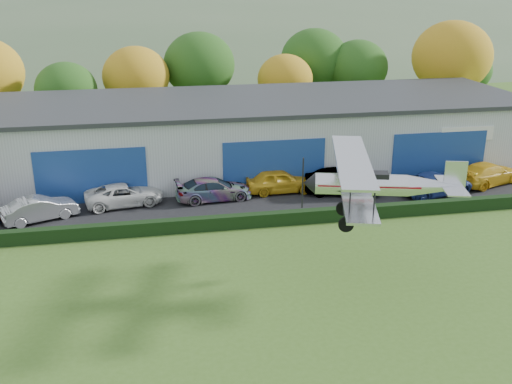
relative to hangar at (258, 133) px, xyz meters
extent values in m
cube|color=black|center=(-2.00, -6.98, -2.63)|extent=(48.00, 9.00, 0.05)
cube|color=black|center=(-2.00, -11.78, -2.26)|extent=(46.00, 0.60, 0.80)
cube|color=#B2B7BC|center=(0.00, 0.02, -0.16)|extent=(40.00, 12.00, 5.00)
cube|color=#2D3033|center=(0.00, 0.02, 2.49)|extent=(40.60, 12.60, 0.30)
cube|color=navy|center=(-12.00, -6.03, -0.86)|extent=(7.00, 0.12, 3.60)
cube|color=navy|center=(0.00, -6.03, -0.86)|extent=(7.00, 0.12, 3.60)
cube|color=navy|center=(12.00, -6.03, -0.86)|extent=(7.00, 0.12, 3.60)
cylinder|color=#3D2614|center=(-15.00, 10.02, -1.43)|extent=(0.36, 0.36, 2.45)
ellipsoid|color=#1E4C14|center=(-15.00, 10.02, 2.03)|extent=(5.32, 5.32, 4.79)
cylinder|color=#3D2614|center=(-9.00, 12.02, -1.26)|extent=(0.36, 0.36, 2.80)
ellipsoid|color=#976412|center=(-9.00, 12.02, 2.70)|extent=(6.08, 6.08, 5.47)
cylinder|color=#3D2614|center=(-3.00, 14.02, -1.08)|extent=(0.36, 0.36, 3.15)
ellipsoid|color=#1E4C14|center=(-3.00, 14.02, 3.37)|extent=(6.84, 6.84, 6.16)
cylinder|color=#3D2614|center=(5.00, 12.02, -1.43)|extent=(0.36, 0.36, 2.45)
ellipsoid|color=#976412|center=(5.00, 12.02, 2.03)|extent=(5.32, 5.32, 4.79)
cylinder|color=#3D2614|center=(13.00, 14.02, -1.26)|extent=(0.36, 0.36, 2.80)
ellipsoid|color=#1E4C14|center=(13.00, 14.02, 2.70)|extent=(6.08, 6.08, 5.47)
cylinder|color=#3D2614|center=(21.00, 10.02, -0.91)|extent=(0.36, 0.36, 3.50)
ellipsoid|color=#976412|center=(21.00, 10.02, 4.04)|extent=(7.60, 7.60, 6.84)
cylinder|color=#3D2614|center=(25.00, 14.02, -1.43)|extent=(0.36, 0.36, 2.45)
ellipsoid|color=#1E4C14|center=(25.00, 14.02, 2.03)|extent=(5.32, 5.32, 4.79)
cylinder|color=#3D2614|center=(9.00, 16.02, -1.08)|extent=(0.36, 0.36, 3.15)
ellipsoid|color=#1E4C14|center=(9.00, 16.02, 3.37)|extent=(6.84, 6.84, 6.16)
ellipsoid|color=#4C6642|center=(15.00, 112.02, -18.06)|extent=(320.00, 196.00, 56.00)
ellipsoid|color=#4C6642|center=(85.00, 112.02, -12.56)|extent=(240.00, 126.00, 36.00)
imported|color=silver|center=(-14.93, -8.52, -1.88)|extent=(4.65, 3.16, 1.45)
imported|color=silver|center=(-10.00, -6.87, -1.92)|extent=(5.25, 3.07, 1.37)
imported|color=gray|center=(-4.26, -6.96, -1.88)|extent=(5.15, 2.47, 1.45)
imported|color=gold|center=(0.31, -6.36, -1.80)|extent=(4.72, 1.94, 1.60)
imported|color=gray|center=(4.34, -7.55, -1.78)|extent=(5.26, 2.83, 1.65)
imported|color=navy|center=(10.56, -8.62, -1.87)|extent=(5.74, 3.69, 1.47)
imported|color=gold|center=(15.12, -7.46, -1.83)|extent=(5.77, 3.92, 1.55)
cylinder|color=silver|center=(1.30, -18.68, 2.08)|extent=(4.35, 2.08, 1.00)
cone|color=silver|center=(4.53, -19.56, 2.08)|extent=(2.63, 1.61, 1.00)
cone|color=black|center=(-1.01, -18.06, 2.08)|extent=(0.80, 1.11, 1.00)
cube|color=maroon|center=(1.62, -18.77, 2.14)|extent=(4.79, 2.22, 0.07)
cube|color=black|center=(1.84, -18.83, 2.55)|extent=(1.47, 1.00, 0.28)
cube|color=silver|center=(1.08, -18.62, 1.75)|extent=(3.45, 8.11, 0.11)
cube|color=silver|center=(0.87, -18.57, 3.25)|extent=(3.67, 8.57, 0.11)
cylinder|color=black|center=(-0.16, -21.29, 2.50)|extent=(0.08, 0.08, 1.45)
cylinder|color=black|center=(0.81, -21.55, 2.50)|extent=(0.08, 0.08, 1.45)
cylinder|color=black|center=(1.36, -15.70, 2.50)|extent=(0.08, 0.08, 1.45)
cylinder|color=black|center=(2.33, -15.96, 2.50)|extent=(0.08, 0.08, 1.45)
cylinder|color=black|center=(0.77, -18.94, 2.86)|extent=(0.13, 0.25, 0.83)
cylinder|color=black|center=(0.97, -18.19, 2.86)|extent=(0.13, 0.25, 0.83)
cylinder|color=black|center=(0.53, -18.96, 1.13)|extent=(0.28, 0.77, 1.37)
cylinder|color=black|center=(0.78, -18.05, 1.13)|extent=(0.28, 0.77, 1.37)
cylinder|color=black|center=(0.65, -18.51, 0.46)|extent=(0.63, 2.06, 0.08)
cylinder|color=black|center=(0.39, -19.48, 0.46)|extent=(0.73, 0.34, 0.71)
cylinder|color=black|center=(0.92, -17.54, 0.46)|extent=(0.73, 0.34, 0.71)
cylinder|color=black|center=(5.28, -19.76, 1.80)|extent=(0.41, 0.17, 0.47)
cube|color=silver|center=(5.28, -19.76, 2.14)|extent=(1.73, 3.06, 0.07)
cube|color=silver|center=(5.39, -19.79, 2.69)|extent=(0.99, 0.33, 1.23)
cube|color=black|center=(-1.30, -17.98, 2.08)|extent=(0.10, 0.15, 2.45)
camera|label=1|loc=(-8.28, -43.06, 11.03)|focal=41.23mm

